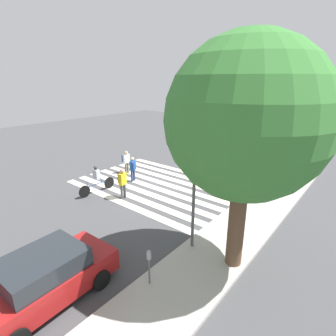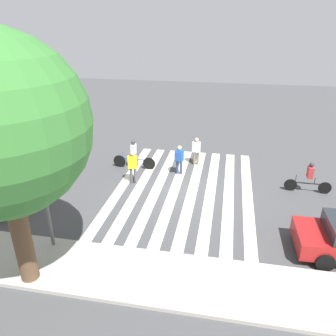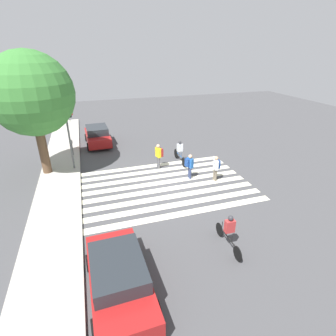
{
  "view_description": "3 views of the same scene",
  "coord_description": "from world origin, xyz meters",
  "px_view_note": "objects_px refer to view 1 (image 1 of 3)",
  "views": [
    {
      "loc": [
        11.45,
        10.17,
        6.33
      ],
      "look_at": [
        -0.86,
        0.13,
        0.94
      ],
      "focal_mm": 28.0,
      "sensor_mm": 36.0,
      "label": 1
    },
    {
      "loc": [
        -1.91,
        14.2,
        7.73
      ],
      "look_at": [
        0.83,
        -0.18,
        1.01
      ],
      "focal_mm": 35.0,
      "sensor_mm": 36.0,
      "label": 2
    },
    {
      "loc": [
        -13.44,
        4.2,
        7.72
      ],
      "look_at": [
        0.58,
        -0.28,
        0.88
      ],
      "focal_mm": 28.0,
      "sensor_mm": 36.0,
      "label": 3
    }
  ],
  "objects_px": {
    "traffic_light": "(192,169)",
    "pedestrian_adult_tall_backpack": "(122,181)",
    "car_parked_far_curb": "(259,161)",
    "car_parked_silver_sedan": "(44,278)",
    "pedestrian_adult_yellow_jacket": "(126,160)",
    "parking_meter": "(149,260)",
    "cyclist_near_curb": "(97,179)",
    "pedestrian_child_with_backpack": "(133,167)",
    "cyclist_mid_street": "(198,151)",
    "street_tree": "(246,121)"
  },
  "relations": [
    {
      "from": "traffic_light",
      "to": "pedestrian_adult_tall_backpack",
      "type": "height_order",
      "value": "traffic_light"
    },
    {
      "from": "street_tree",
      "to": "cyclist_mid_street",
      "type": "bearing_deg",
      "value": -141.41
    },
    {
      "from": "parking_meter",
      "to": "pedestrian_child_with_backpack",
      "type": "distance_m",
      "value": 9.36
    },
    {
      "from": "car_parked_far_curb",
      "to": "street_tree",
      "type": "bearing_deg",
      "value": 15.52
    },
    {
      "from": "cyclist_mid_street",
      "to": "parking_meter",
      "type": "bearing_deg",
      "value": 27.75
    },
    {
      "from": "pedestrian_adult_tall_backpack",
      "to": "car_parked_far_curb",
      "type": "bearing_deg",
      "value": 143.25
    },
    {
      "from": "traffic_light",
      "to": "car_parked_silver_sedan",
      "type": "distance_m",
      "value": 5.75
    },
    {
      "from": "pedestrian_adult_yellow_jacket",
      "to": "car_parked_far_curb",
      "type": "height_order",
      "value": "pedestrian_adult_yellow_jacket"
    },
    {
      "from": "street_tree",
      "to": "pedestrian_child_with_backpack",
      "type": "relative_size",
      "value": 4.69
    },
    {
      "from": "parking_meter",
      "to": "cyclist_mid_street",
      "type": "xyz_separation_m",
      "value": [
        -12.52,
        -6.29,
        -0.16
      ]
    },
    {
      "from": "cyclist_mid_street",
      "to": "pedestrian_adult_yellow_jacket",
      "type": "bearing_deg",
      "value": -21.12
    },
    {
      "from": "pedestrian_adult_yellow_jacket",
      "to": "pedestrian_adult_tall_backpack",
      "type": "bearing_deg",
      "value": 53.38
    },
    {
      "from": "car_parked_far_curb",
      "to": "pedestrian_adult_yellow_jacket",
      "type": "bearing_deg",
      "value": -48.04
    },
    {
      "from": "pedestrian_child_with_backpack",
      "to": "car_parked_silver_sedan",
      "type": "relative_size",
      "value": 0.39
    },
    {
      "from": "street_tree",
      "to": "car_parked_silver_sedan",
      "type": "relative_size",
      "value": 1.82
    },
    {
      "from": "street_tree",
      "to": "cyclist_near_curb",
      "type": "xyz_separation_m",
      "value": [
        -0.86,
        -9.03,
        -4.3
      ]
    },
    {
      "from": "pedestrian_adult_yellow_jacket",
      "to": "cyclist_near_curb",
      "type": "height_order",
      "value": "cyclist_near_curb"
    },
    {
      "from": "street_tree",
      "to": "cyclist_mid_street",
      "type": "distance_m",
      "value": 13.37
    },
    {
      "from": "cyclist_near_curb",
      "to": "car_parked_silver_sedan",
      "type": "relative_size",
      "value": 0.58
    },
    {
      "from": "cyclist_mid_street",
      "to": "car_parked_silver_sedan",
      "type": "bearing_deg",
      "value": 17.1
    },
    {
      "from": "pedestrian_adult_yellow_jacket",
      "to": "cyclist_near_curb",
      "type": "relative_size",
      "value": 0.67
    },
    {
      "from": "cyclist_mid_street",
      "to": "car_parked_far_curb",
      "type": "distance_m",
      "value": 4.75
    },
    {
      "from": "pedestrian_adult_yellow_jacket",
      "to": "traffic_light",
      "type": "bearing_deg",
      "value": 71.11
    },
    {
      "from": "pedestrian_adult_tall_backpack",
      "to": "car_parked_silver_sedan",
      "type": "xyz_separation_m",
      "value": [
        6.28,
        3.69,
        -0.22
      ]
    },
    {
      "from": "street_tree",
      "to": "car_parked_far_curb",
      "type": "height_order",
      "value": "street_tree"
    },
    {
      "from": "traffic_light",
      "to": "car_parked_far_curb",
      "type": "relative_size",
      "value": 1.06
    },
    {
      "from": "car_parked_silver_sedan",
      "to": "car_parked_far_curb",
      "type": "bearing_deg",
      "value": 176.45
    },
    {
      "from": "pedestrian_child_with_backpack",
      "to": "cyclist_near_curb",
      "type": "distance_m",
      "value": 2.61
    },
    {
      "from": "parking_meter",
      "to": "street_tree",
      "type": "bearing_deg",
      "value": 148.56
    },
    {
      "from": "pedestrian_adult_tall_backpack",
      "to": "cyclist_near_curb",
      "type": "xyz_separation_m",
      "value": [
        0.47,
        -1.7,
        -0.15
      ]
    },
    {
      "from": "traffic_light",
      "to": "pedestrian_child_with_backpack",
      "type": "distance_m",
      "value": 8.13
    },
    {
      "from": "car_parked_far_curb",
      "to": "pedestrian_adult_tall_backpack",
      "type": "bearing_deg",
      "value": -24.66
    },
    {
      "from": "cyclist_mid_street",
      "to": "traffic_light",
      "type": "bearing_deg",
      "value": 32.4
    },
    {
      "from": "pedestrian_adult_tall_backpack",
      "to": "car_parked_silver_sedan",
      "type": "bearing_deg",
      "value": 17.16
    },
    {
      "from": "cyclist_mid_street",
      "to": "car_parked_silver_sedan",
      "type": "distance_m",
      "value": 15.45
    },
    {
      "from": "car_parked_far_curb",
      "to": "car_parked_silver_sedan",
      "type": "relative_size",
      "value": 1.05
    },
    {
      "from": "parking_meter",
      "to": "car_parked_far_curb",
      "type": "bearing_deg",
      "value": -173.09
    },
    {
      "from": "parking_meter",
      "to": "pedestrian_adult_tall_backpack",
      "type": "xyz_separation_m",
      "value": [
        -3.95,
        -5.72,
        -0.01
      ]
    },
    {
      "from": "parking_meter",
      "to": "car_parked_silver_sedan",
      "type": "xyz_separation_m",
      "value": [
        2.33,
        -2.03,
        -0.23
      ]
    },
    {
      "from": "parking_meter",
      "to": "cyclist_near_curb",
      "type": "bearing_deg",
      "value": -115.16
    },
    {
      "from": "pedestrian_adult_tall_backpack",
      "to": "pedestrian_adult_yellow_jacket",
      "type": "bearing_deg",
      "value": -148.22
    },
    {
      "from": "traffic_light",
      "to": "car_parked_silver_sedan",
      "type": "height_order",
      "value": "traffic_light"
    },
    {
      "from": "street_tree",
      "to": "cyclist_mid_street",
      "type": "relative_size",
      "value": 3.51
    },
    {
      "from": "traffic_light",
      "to": "car_parked_silver_sedan",
      "type": "relative_size",
      "value": 1.12
    },
    {
      "from": "pedestrian_adult_tall_backpack",
      "to": "cyclist_mid_street",
      "type": "bearing_deg",
      "value": 170.51
    },
    {
      "from": "street_tree",
      "to": "pedestrian_adult_yellow_jacket",
      "type": "bearing_deg",
      "value": -112.39
    },
    {
      "from": "street_tree",
      "to": "traffic_light",
      "type": "bearing_deg",
      "value": -86.39
    },
    {
      "from": "parking_meter",
      "to": "pedestrian_adult_tall_backpack",
      "type": "bearing_deg",
      "value": -124.67
    },
    {
      "from": "traffic_light",
      "to": "pedestrian_adult_yellow_jacket",
      "type": "bearing_deg",
      "value": -117.21
    },
    {
      "from": "cyclist_mid_street",
      "to": "car_parked_far_curb",
      "type": "relative_size",
      "value": 0.49
    }
  ]
}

